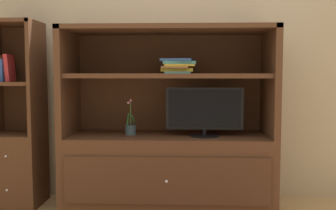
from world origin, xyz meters
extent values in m
cube|color=tan|center=(0.00, 0.75, 1.40)|extent=(6.00, 0.10, 2.80)
cube|color=#4C2D1C|center=(0.00, 0.40, 0.30)|extent=(1.69, 0.59, 0.60)
cube|color=#462A19|center=(0.00, 0.09, 0.30)|extent=(1.56, 0.02, 0.36)
sphere|color=silver|center=(0.00, 0.08, 0.30)|extent=(0.02, 0.02, 0.02)
cube|color=#4C2D1C|center=(-0.82, 0.40, 1.04)|extent=(0.05, 0.59, 0.87)
cube|color=#4C2D1C|center=(0.82, 0.40, 1.04)|extent=(0.05, 0.59, 0.87)
cube|color=#4C2D1C|center=(0.00, 0.69, 1.04)|extent=(1.69, 0.02, 0.87)
cube|color=#4C2D1C|center=(0.00, 0.40, 1.46)|extent=(1.69, 0.59, 0.04)
cube|color=#4C2D1C|center=(0.00, 0.40, 1.09)|extent=(1.59, 0.53, 0.04)
cylinder|color=black|center=(0.29, 0.34, 0.61)|extent=(0.23, 0.23, 0.01)
cylinder|color=black|center=(0.29, 0.34, 0.64)|extent=(0.03, 0.03, 0.04)
cube|color=black|center=(0.29, 0.34, 0.83)|extent=(0.62, 0.02, 0.34)
cube|color=black|center=(0.29, 0.33, 0.83)|extent=(0.57, 0.00, 0.30)
cylinder|color=#384C56|center=(-0.31, 0.39, 0.64)|extent=(0.09, 0.09, 0.08)
cylinder|color=#3D6B33|center=(-0.31, 0.39, 0.79)|extent=(0.01, 0.01, 0.21)
cube|color=#2D7A38|center=(-0.29, 0.39, 0.73)|extent=(0.02, 0.09, 0.07)
cube|color=#2D7A38|center=(-0.33, 0.39, 0.73)|extent=(0.02, 0.12, 0.08)
sphere|color=#C6729E|center=(-0.33, 0.38, 0.87)|extent=(0.02, 0.02, 0.02)
sphere|color=#C6729E|center=(-0.31, 0.39, 0.89)|extent=(0.02, 0.02, 0.02)
cube|color=teal|center=(0.07, 0.39, 1.12)|extent=(0.23, 0.32, 0.01)
cube|color=gold|center=(0.07, 0.40, 1.14)|extent=(0.25, 0.27, 0.03)
cube|color=#A56638|center=(0.07, 0.40, 1.16)|extent=(0.25, 0.36, 0.02)
cube|color=gold|center=(0.08, 0.40, 1.17)|extent=(0.25, 0.32, 0.02)
cube|color=teal|center=(0.09, 0.39, 1.19)|extent=(0.27, 0.27, 0.02)
cube|color=#2D519E|center=(0.08, 0.40, 1.22)|extent=(0.28, 0.32, 0.02)
cube|color=#4C2D1C|center=(-1.27, 0.40, 0.30)|extent=(0.41, 0.39, 0.61)
sphere|color=silver|center=(-1.27, 0.20, 0.46)|extent=(0.02, 0.02, 0.02)
sphere|color=silver|center=(-1.27, 0.20, 0.18)|extent=(0.02, 0.02, 0.02)
cube|color=#4C2D1C|center=(-1.08, 0.40, 1.07)|extent=(0.03, 0.39, 0.93)
cube|color=#4C2D1C|center=(-1.27, 0.59, 1.07)|extent=(0.41, 0.02, 0.93)
cube|color=#4C2D1C|center=(-1.27, 0.40, 1.02)|extent=(0.35, 0.36, 0.03)
cube|color=#4C2D1C|center=(-1.27, 0.40, 1.52)|extent=(0.41, 0.39, 0.03)
cube|color=#A56638|center=(-1.38, 0.40, 1.15)|extent=(0.02, 0.17, 0.22)
cube|color=#2D519E|center=(-1.35, 0.40, 1.13)|extent=(0.03, 0.18, 0.18)
cube|color=red|center=(-1.31, 0.40, 1.15)|extent=(0.05, 0.14, 0.23)
camera|label=1|loc=(0.13, -2.83, 1.12)|focal=42.50mm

